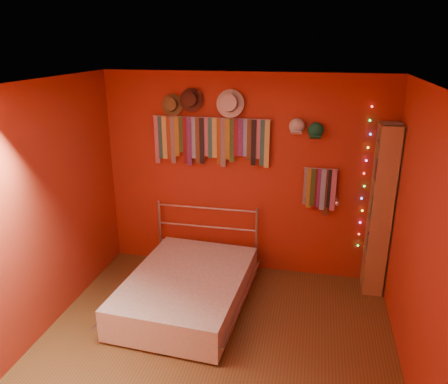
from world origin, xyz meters
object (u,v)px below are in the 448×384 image
Objects in this scene: bed at (187,289)px; reading_lamp at (337,202)px; tie_rack at (210,139)px; bookshelf at (384,210)px.

reading_lamp is at bearing 30.74° from bed.
reading_lamp is (1.54, -0.14, -0.64)m from tie_rack.
tie_rack reaches higher than reading_lamp.
reading_lamp is at bearing 178.74° from bookshelf.
bookshelf reaches higher than bed.
bookshelf is at bearing -1.26° from reading_lamp.
bed is at bearing -92.33° from tie_rack.
reading_lamp is 0.13× the size of bookshelf.
bed is at bearing -152.90° from reading_lamp.
bookshelf is 1.08× the size of bed.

